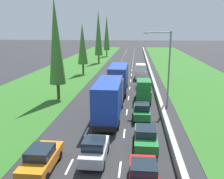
% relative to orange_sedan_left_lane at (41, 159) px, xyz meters
% --- Properties ---
extents(ground_plane, '(300.00, 300.00, 0.00)m').
position_rel_orange_sedan_left_lane_xyz_m(ground_plane, '(3.50, 45.53, -0.81)').
color(ground_plane, '#28282B').
rests_on(ground_plane, ground).
extents(grass_verge_left, '(14.00, 140.00, 0.04)m').
position_rel_orange_sedan_left_lane_xyz_m(grass_verge_left, '(-9.15, 45.53, -0.79)').
color(grass_verge_left, '#2D6623').
rests_on(grass_verge_left, ground).
extents(grass_verge_right, '(14.00, 140.00, 0.04)m').
position_rel_orange_sedan_left_lane_xyz_m(grass_verge_right, '(17.85, 45.53, -0.79)').
color(grass_verge_right, '#2D6623').
rests_on(grass_verge_right, ground).
extents(median_barrier, '(0.44, 120.00, 0.85)m').
position_rel_orange_sedan_left_lane_xyz_m(median_barrier, '(9.20, 45.53, -0.39)').
color(median_barrier, '#9E9B93').
rests_on(median_barrier, ground).
extents(lane_markings, '(3.64, 116.00, 0.01)m').
position_rel_orange_sedan_left_lane_xyz_m(lane_markings, '(3.50, 45.53, -0.81)').
color(lane_markings, white).
rests_on(lane_markings, ground).
extents(orange_sedan_left_lane, '(1.82, 4.50, 1.64)m').
position_rel_orange_sedan_left_lane_xyz_m(orange_sedan_left_lane, '(0.00, 0.00, 0.00)').
color(orange_sedan_left_lane, orange).
rests_on(orange_sedan_left_lane, ground).
extents(silver_hatchback_centre_lane, '(1.74, 3.90, 1.72)m').
position_rel_orange_sedan_left_lane_xyz_m(silver_hatchback_centre_lane, '(3.36, 1.56, 0.02)').
color(silver_hatchback_centre_lane, silver).
rests_on(silver_hatchback_centre_lane, ground).
extents(blue_box_truck_centre_lane, '(2.46, 9.40, 4.18)m').
position_rel_orange_sedan_left_lane_xyz_m(blue_box_truck_centre_lane, '(3.48, 10.37, 1.37)').
color(blue_box_truck_centre_lane, black).
rests_on(blue_box_truck_centre_lane, ground).
extents(red_hatchback_right_lane, '(1.74, 3.90, 1.72)m').
position_rel_orange_sedan_left_lane_xyz_m(red_hatchback_right_lane, '(6.76, -1.33, 0.02)').
color(red_hatchback_right_lane, red).
rests_on(red_hatchback_right_lane, ground).
extents(green_sedan_right_lane, '(1.82, 4.50, 1.64)m').
position_rel_orange_sedan_left_lane_xyz_m(green_sedan_right_lane, '(7.07, 4.20, 0.00)').
color(green_sedan_right_lane, '#237A33').
rests_on(green_sedan_right_lane, ground).
extents(green_hatchback_right_lane, '(1.74, 3.90, 1.72)m').
position_rel_orange_sedan_left_lane_xyz_m(green_hatchback_right_lane, '(6.88, 10.56, 0.02)').
color(green_hatchback_right_lane, '#237A33').
rests_on(green_hatchback_right_lane, ground).
extents(blue_box_truck_centre_lane_fourth, '(2.46, 9.40, 4.18)m').
position_rel_orange_sedan_left_lane_xyz_m(blue_box_truck_centre_lane_fourth, '(3.68, 21.50, 1.37)').
color(blue_box_truck_centre_lane_fourth, black).
rests_on(blue_box_truck_centre_lane_fourth, ground).
extents(green_van_right_lane, '(1.96, 4.90, 2.82)m').
position_rel_orange_sedan_left_lane_xyz_m(green_van_right_lane, '(7.21, 17.47, 0.59)').
color(green_van_right_lane, '#237A33').
rests_on(green_van_right_lane, ground).
extents(orange_hatchback_right_lane, '(1.74, 3.90, 1.72)m').
position_rel_orange_sedan_left_lane_xyz_m(orange_hatchback_right_lane, '(7.23, 25.15, 0.02)').
color(orange_hatchback_right_lane, orange).
rests_on(orange_hatchback_right_lane, ground).
extents(white_van_right_lane, '(1.96, 4.90, 2.82)m').
position_rel_orange_sedan_left_lane_xyz_m(white_van_right_lane, '(7.04, 32.32, 0.59)').
color(white_van_right_lane, white).
rests_on(white_van_right_lane, ground).
extents(poplar_tree_second, '(2.13, 2.13, 13.19)m').
position_rel_orange_sedan_left_lane_xyz_m(poplar_tree_second, '(-4.08, 16.94, 6.83)').
color(poplar_tree_second, '#4C3823').
rests_on(poplar_tree_second, ground).
extents(poplar_tree_third, '(2.06, 2.06, 10.41)m').
position_rel_orange_sedan_left_lane_xyz_m(poplar_tree_third, '(-4.75, 36.03, 5.44)').
color(poplar_tree_third, '#4C3823').
rests_on(poplar_tree_third, ground).
extents(poplar_tree_fourth, '(2.15, 2.15, 14.10)m').
position_rel_orange_sedan_left_lane_xyz_m(poplar_tree_fourth, '(-4.10, 53.55, 7.29)').
color(poplar_tree_fourth, '#4C3823').
rests_on(poplar_tree_fourth, ground).
extents(poplar_tree_fifth, '(2.13, 2.13, 13.37)m').
position_rel_orange_sedan_left_lane_xyz_m(poplar_tree_fifth, '(-3.93, 70.79, 6.92)').
color(poplar_tree_fifth, '#4C3823').
rests_on(poplar_tree_fifth, ground).
extents(street_light_mast, '(3.20, 0.28, 9.00)m').
position_rel_orange_sedan_left_lane_xyz_m(street_light_mast, '(9.71, 15.07, 4.42)').
color(street_light_mast, gray).
rests_on(street_light_mast, ground).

